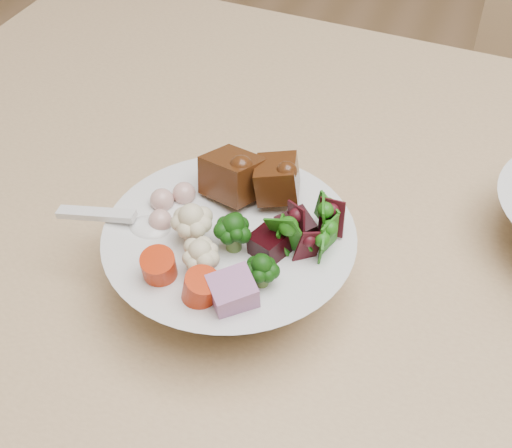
% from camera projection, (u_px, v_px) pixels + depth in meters
% --- Properties ---
extents(food_bowl, '(0.21, 0.21, 0.11)m').
position_uv_depth(food_bowl, '(232.00, 255.00, 0.59)').
color(food_bowl, silver).
rests_on(food_bowl, dining_table).
extents(soup_spoon, '(0.10, 0.03, 0.02)m').
position_uv_depth(soup_spoon, '(136.00, 225.00, 0.58)').
color(soup_spoon, silver).
rests_on(soup_spoon, food_bowl).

